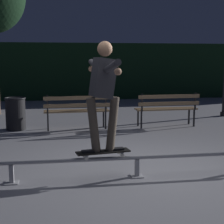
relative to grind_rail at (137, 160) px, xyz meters
name	(u,v)px	position (x,y,z in m)	size (l,w,h in m)	color
ground_plane	(134,172)	(0.00, 0.22, -0.25)	(90.00, 90.00, 0.00)	gray
hedge_backdrop	(85,71)	(0.00, 10.48, 0.96)	(24.00, 1.20, 2.42)	black
grind_rail	(137,160)	(0.00, 0.00, 0.00)	(4.22, 0.18, 0.32)	#9E9EA3
skateboard	(103,152)	(-0.50, 0.00, 0.14)	(0.80, 0.32, 0.09)	black
skateboarder	(103,87)	(-0.50, 0.00, 1.08)	(0.63, 1.39, 1.56)	black
park_bench_leftmost	(77,108)	(-0.71, 3.56, 0.29)	(1.61, 0.47, 0.88)	black
park_bench_left_center	(167,106)	(1.60, 3.56, 0.29)	(1.61, 0.47, 0.88)	black
trash_can	(16,113)	(-2.20, 3.79, 0.16)	(0.52, 0.52, 0.80)	black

